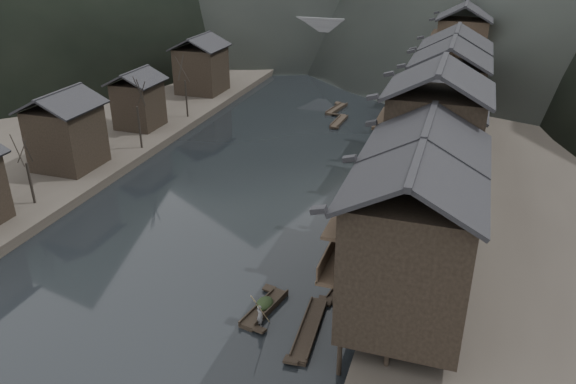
% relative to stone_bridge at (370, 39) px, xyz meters
% --- Properties ---
extents(water, '(300.00, 300.00, 0.00)m').
position_rel_stone_bridge_xyz_m(water, '(0.00, -72.00, -5.11)').
color(water, black).
rests_on(water, ground).
extents(left_bank, '(40.00, 200.00, 1.20)m').
position_rel_stone_bridge_xyz_m(left_bank, '(-35.00, -32.00, -4.51)').
color(left_bank, '#2D2823').
rests_on(left_bank, ground).
extents(stilt_houses, '(9.00, 67.60, 15.76)m').
position_rel_stone_bridge_xyz_m(stilt_houses, '(17.28, -52.95, 3.69)').
color(stilt_houses, black).
rests_on(stilt_houses, ground).
extents(left_houses, '(8.10, 53.20, 8.73)m').
position_rel_stone_bridge_xyz_m(left_houses, '(-20.50, -51.88, 0.55)').
color(left_houses, black).
rests_on(left_houses, left_bank).
extents(bare_trees, '(3.60, 42.99, 7.20)m').
position_rel_stone_bridge_xyz_m(bare_trees, '(-17.00, -61.36, 1.28)').
color(bare_trees, black).
rests_on(bare_trees, left_bank).
extents(moored_sampans, '(3.55, 69.05, 0.47)m').
position_rel_stone_bridge_xyz_m(moored_sampans, '(12.10, -47.65, -4.91)').
color(moored_sampans, black).
rests_on(moored_sampans, water).
extents(midriver_boats, '(3.45, 11.99, 0.45)m').
position_rel_stone_bridge_xyz_m(midriver_boats, '(2.00, -32.73, -4.91)').
color(midriver_boats, black).
rests_on(midriver_boats, water).
extents(stone_bridge, '(40.00, 6.00, 9.00)m').
position_rel_stone_bridge_xyz_m(stone_bridge, '(0.00, 0.00, 0.00)').
color(stone_bridge, '#4C4C4F').
rests_on(stone_bridge, ground).
extents(hero_sampan, '(2.05, 5.36, 0.44)m').
position_rel_stone_bridge_xyz_m(hero_sampan, '(7.78, -78.01, -4.91)').
color(hero_sampan, black).
rests_on(hero_sampan, water).
extents(cargo_heap, '(1.16, 1.53, 0.70)m').
position_rel_stone_bridge_xyz_m(cargo_heap, '(7.73, -77.77, -4.32)').
color(cargo_heap, black).
rests_on(cargo_heap, hero_sampan).
extents(boatman, '(0.69, 0.65, 1.59)m').
position_rel_stone_bridge_xyz_m(boatman, '(8.16, -79.83, -3.87)').
color(boatman, '#595A5C').
rests_on(boatman, hero_sampan).
extents(bamboo_pole, '(0.73, 2.30, 4.05)m').
position_rel_stone_bridge_xyz_m(bamboo_pole, '(8.36, -79.83, -1.05)').
color(bamboo_pole, '#8C7A51').
rests_on(bamboo_pole, boatman).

